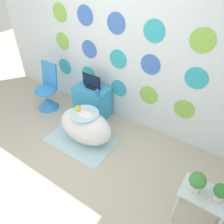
# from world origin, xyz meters

# --- Properties ---
(ground_plane) EXTENTS (12.00, 12.00, 0.00)m
(ground_plane) POSITION_xyz_m (0.00, 0.00, 0.00)
(ground_plane) COLOR #BCB29E
(wall_back_dotted) EXTENTS (5.17, 0.05, 2.60)m
(wall_back_dotted) POSITION_xyz_m (-0.00, 1.62, 1.30)
(wall_back_dotted) COLOR white
(wall_back_dotted) RESTS_ON ground_plane
(rug) EXTENTS (1.07, 0.67, 0.01)m
(rug) POSITION_xyz_m (-0.12, 0.70, 0.00)
(rug) COLOR silver
(rug) RESTS_ON ground_plane
(bathtub) EXTENTS (0.90, 0.54, 0.53)m
(bathtub) POSITION_xyz_m (-0.06, 0.80, 0.27)
(bathtub) COLOR white
(bathtub) RESTS_ON ground_plane
(rubber_duck) EXTENTS (0.08, 0.09, 0.10)m
(rubber_duck) POSITION_xyz_m (-0.17, 0.79, 0.58)
(rubber_duck) COLOR yellow
(rubber_duck) RESTS_ON bathtub
(chair) EXTENTS (0.41, 0.41, 0.87)m
(chair) POSITION_xyz_m (-1.21, 1.07, 0.27)
(chair) COLOR #338CE0
(chair) RESTS_ON ground_plane
(tv_cabinet) EXTENTS (0.59, 0.40, 0.57)m
(tv_cabinet) POSITION_xyz_m (-0.37, 1.37, 0.28)
(tv_cabinet) COLOR #389ED6
(tv_cabinet) RESTS_ON ground_plane
(tv) EXTENTS (0.36, 0.12, 0.24)m
(tv) POSITION_xyz_m (-0.37, 1.37, 0.67)
(tv) COLOR black
(tv) RESTS_ON tv_cabinet
(vase) EXTENTS (0.07, 0.07, 0.13)m
(vase) POSITION_xyz_m (-0.13, 1.22, 0.62)
(vase) COLOR #2D72B7
(vase) RESTS_ON tv_cabinet
(side_table) EXTENTS (0.47, 0.32, 0.53)m
(side_table) POSITION_xyz_m (1.78, 0.45, 0.42)
(side_table) COLOR silver
(side_table) RESTS_ON ground_plane
(potted_plant_left) EXTENTS (0.17, 0.17, 0.24)m
(potted_plant_left) POSITION_xyz_m (1.68, 0.43, 0.67)
(potted_plant_left) COLOR beige
(potted_plant_left) RESTS_ON side_table
(potted_plant_right) EXTENTS (0.13, 0.13, 0.21)m
(potted_plant_right) POSITION_xyz_m (1.89, 0.45, 0.65)
(potted_plant_right) COLOR beige
(potted_plant_right) RESTS_ON side_table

